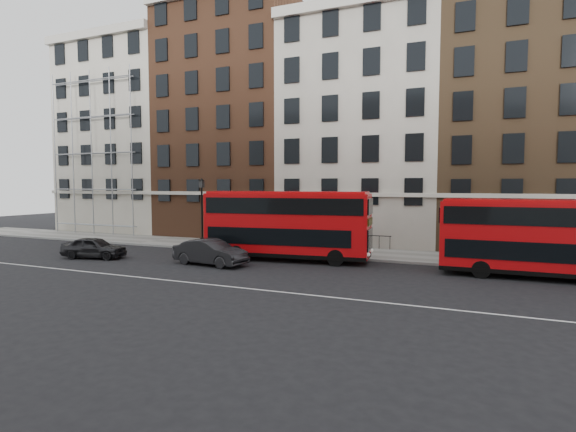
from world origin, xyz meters
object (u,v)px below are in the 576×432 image
at_px(bus_b, 286,223).
at_px(bus_c, 540,236).
at_px(car_front, 210,252).
at_px(car_rear, 94,248).

xyz_separation_m(bus_b, bus_c, (14.51, 0.00, -0.18)).
bearing_deg(bus_c, bus_b, 179.49).
bearing_deg(bus_c, car_front, -169.89).
xyz_separation_m(bus_b, car_front, (-3.62, -3.40, -1.63)).
bearing_deg(car_rear, bus_b, -84.37).
bearing_deg(car_rear, car_front, -97.64).
bearing_deg(car_rear, bus_c, -94.72).
bearing_deg(bus_b, car_front, -143.33).
distance_m(bus_b, car_front, 5.23).
xyz_separation_m(bus_c, car_front, (-18.13, -3.40, -1.44)).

